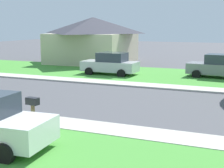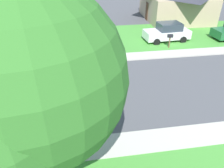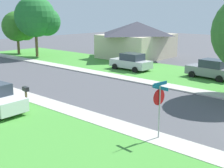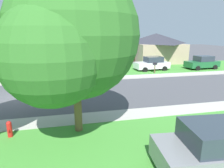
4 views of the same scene
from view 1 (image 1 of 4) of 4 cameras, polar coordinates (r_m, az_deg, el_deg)
The scene contains 7 objects.
sidewalk_east at distance 21.65m, azimuth 6.99°, elevation -0.31°, with size 1.40×56.00×0.10m, color #B7B2A8.
lawn_east at distance 26.14m, azimuth 9.82°, elevation 1.37°, with size 8.00×56.00×0.08m, color #479338.
sidewalk_west at distance 13.10m, azimuth -4.49°, elevation -7.09°, with size 1.40×56.00×0.10m, color #B7B2A8.
car_grey_behind_trees at distance 25.82m, azimuth 17.47°, elevation 2.81°, with size 2.31×4.44×1.76m.
car_silver_kerbside_mid at distance 26.22m, azimuth -0.27°, elevation 3.38°, with size 2.09×4.33×1.76m.
house_right_setback at distance 35.00m, azimuth -3.18°, elevation 7.49°, with size 9.34×8.20×4.60m.
mailbox at distance 12.53m, azimuth -13.15°, elevation -3.56°, with size 0.28×0.50×1.31m.
Camera 1 is at (-15.81, 6.22, 3.89)m, focal length 54.57 mm.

